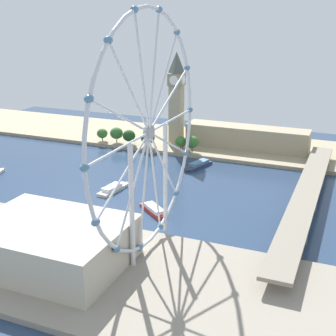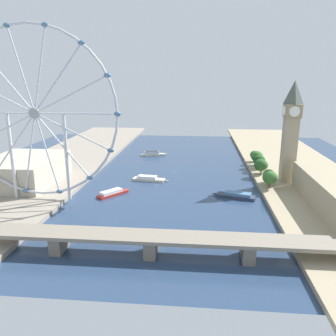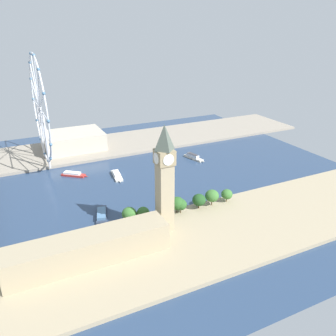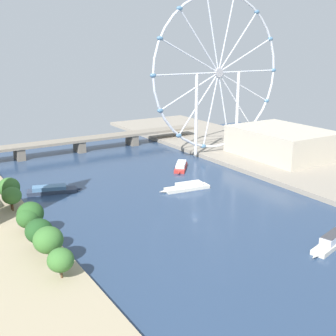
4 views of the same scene
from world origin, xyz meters
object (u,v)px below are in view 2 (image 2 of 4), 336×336
(tour_boat_0, at_px, (149,179))
(tour_boat_2, at_px, (236,195))
(ferris_wheel, at_px, (35,114))
(tour_boat_3, at_px, (113,193))
(parliament_block, at_px, (331,195))
(river_bridge, at_px, (151,239))
(tour_boat_1, at_px, (153,154))
(riverside_hall, at_px, (24,170))
(clock_tower, at_px, (291,131))

(tour_boat_0, distance_m, tour_boat_2, 80.26)
(ferris_wheel, xyz_separation_m, tour_boat_0, (-67.73, -59.27, -61.05))
(tour_boat_3, bearing_deg, parliament_block, -59.16)
(parliament_block, xyz_separation_m, tour_boat_3, (151.40, -21.73, -10.75))
(river_bridge, relative_size, tour_boat_0, 6.58)
(parliament_block, relative_size, ferris_wheel, 0.90)
(tour_boat_1, bearing_deg, ferris_wheel, -125.61)
(tour_boat_0, height_order, tour_boat_2, tour_boat_2)
(riverside_hall, distance_m, river_bridge, 159.14)
(clock_tower, xyz_separation_m, riverside_hall, (216.58, 21.59, -32.34))
(ferris_wheel, distance_m, tour_boat_0, 108.75)
(parliament_block, relative_size, riverside_hall, 1.50)
(river_bridge, height_order, tour_boat_3, river_bridge)
(river_bridge, distance_m, tour_boat_2, 102.90)
(ferris_wheel, xyz_separation_m, tour_boat_2, (-138.91, -22.21, -60.95))
(tour_boat_3, bearing_deg, tour_boat_0, 10.36)
(river_bridge, relative_size, tour_boat_2, 6.47)
(ferris_wheel, bearing_deg, tour_boat_0, -138.81)
(ferris_wheel, bearing_deg, clock_tower, -162.27)
(parliament_block, xyz_separation_m, river_bridge, (109.59, 64.16, -4.14))
(tour_boat_1, distance_m, tour_boat_2, 156.87)
(river_bridge, relative_size, tour_boat_3, 8.46)
(clock_tower, distance_m, tour_boat_1, 165.09)
(clock_tower, bearing_deg, ferris_wheel, 17.73)
(riverside_hall, height_order, tour_boat_1, riverside_hall)
(clock_tower, xyz_separation_m, tour_boat_0, (116.02, -0.53, -43.84))
(river_bridge, bearing_deg, tour_boat_2, -119.97)
(clock_tower, relative_size, riverside_hall, 1.15)
(riverside_hall, bearing_deg, ferris_wheel, 131.48)
(parliament_block, bearing_deg, tour_boat_2, -23.05)
(tour_boat_2, bearing_deg, tour_boat_0, -10.89)
(clock_tower, bearing_deg, riverside_hall, 5.69)
(clock_tower, xyz_separation_m, ferris_wheel, (183.74, 58.74, 17.22))
(clock_tower, relative_size, tour_boat_1, 2.60)
(river_bridge, height_order, tour_boat_2, river_bridge)
(tour_boat_1, xyz_separation_m, tour_boat_2, (-80.88, 134.41, -0.48))
(tour_boat_3, bearing_deg, ferris_wheel, 151.70)
(ferris_wheel, xyz_separation_m, river_bridge, (-87.61, 66.75, -54.36))
(ferris_wheel, relative_size, riverside_hall, 1.66)
(tour_boat_2, height_order, tour_boat_3, tour_boat_2)
(riverside_hall, bearing_deg, tour_boat_2, 175.03)
(riverside_hall, height_order, tour_boat_2, riverside_hall)
(clock_tower, xyz_separation_m, tour_boat_2, (44.83, 36.53, -43.73))
(tour_boat_1, height_order, tour_boat_3, tour_boat_1)
(parliament_block, distance_m, tour_boat_2, 64.24)
(clock_tower, height_order, parliament_block, clock_tower)
(clock_tower, bearing_deg, tour_boat_2, 39.17)
(parliament_block, height_order, tour_boat_2, parliament_block)
(tour_boat_0, bearing_deg, ferris_wheel, -131.55)
(ferris_wheel, height_order, riverside_hall, ferris_wheel)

